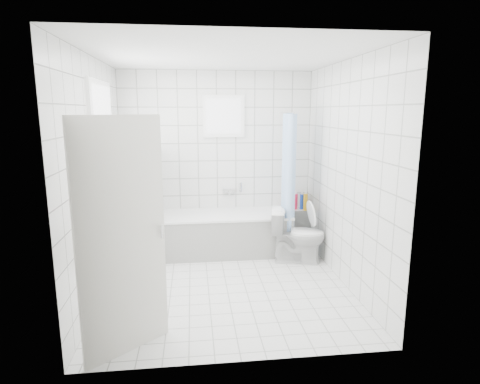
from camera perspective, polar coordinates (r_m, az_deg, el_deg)
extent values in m
plane|color=white|center=(4.89, -1.97, -13.04)|extent=(3.00, 3.00, 0.00)
plane|color=white|center=(4.49, -2.21, 18.79)|extent=(3.00, 3.00, 0.00)
cube|color=white|center=(5.99, -3.26, 4.47)|extent=(2.80, 0.02, 2.60)
cube|color=white|center=(3.04, 0.23, -2.36)|extent=(2.80, 0.02, 2.60)
cube|color=white|center=(4.61, -19.70, 1.72)|extent=(0.02, 3.00, 2.60)
cube|color=white|center=(4.83, 14.74, 2.42)|extent=(0.02, 3.00, 2.60)
cube|color=white|center=(4.86, -18.64, 5.82)|extent=(0.01, 0.90, 1.40)
cube|color=white|center=(5.91, -2.32, 10.71)|extent=(0.50, 0.01, 0.50)
cube|color=white|center=(4.97, -17.59, -2.67)|extent=(0.18, 1.02, 0.08)
cube|color=silver|center=(3.42, -16.35, -6.48)|extent=(0.64, 0.54, 2.00)
cube|color=white|center=(5.85, -2.27, -5.99)|extent=(1.87, 0.75, 0.55)
cube|color=white|center=(5.76, -2.29, -3.24)|extent=(1.89, 0.77, 0.03)
cube|color=white|center=(5.69, -12.46, -1.79)|extent=(0.15, 0.85, 1.50)
cube|color=white|center=(6.28, 8.46, -4.85)|extent=(0.40, 0.24, 0.55)
imported|color=white|center=(5.53, 8.19, -6.12)|extent=(0.79, 0.55, 0.74)
cylinder|color=silver|center=(5.69, 6.70, 11.12)|extent=(0.02, 0.80, 0.02)
cube|color=silver|center=(6.03, -1.62, 0.21)|extent=(0.18, 0.06, 0.06)
imported|color=pink|center=(4.56, -18.48, -1.60)|extent=(0.16, 0.16, 0.29)
imported|color=silver|center=(5.02, -17.40, -0.20)|extent=(0.16, 0.16, 0.31)
imported|color=pink|center=(5.21, -16.99, -0.58)|extent=(0.11, 0.11, 0.17)
imported|color=#35B3F1|center=(4.74, -18.02, -1.82)|extent=(0.08, 0.08, 0.17)
imported|color=silver|center=(4.90, -17.65, -1.32)|extent=(0.19, 0.19, 0.18)
cylinder|color=red|center=(6.18, 7.90, -1.35)|extent=(0.06, 0.06, 0.24)
cylinder|color=yellow|center=(6.12, 9.29, -1.43)|extent=(0.06, 0.06, 0.25)
cylinder|color=#163DB2|center=(6.19, 8.80, -1.37)|extent=(0.06, 0.06, 0.23)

